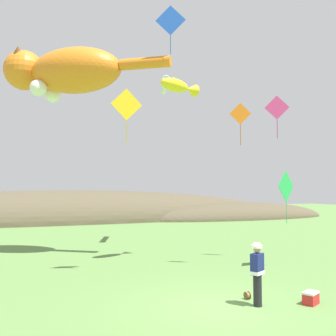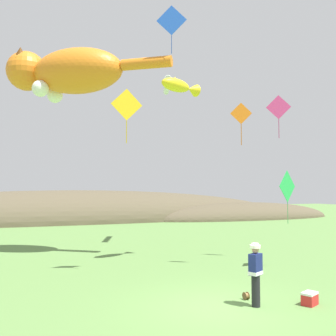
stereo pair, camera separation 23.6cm
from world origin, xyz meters
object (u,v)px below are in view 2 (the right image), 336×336
(kite_spool, at_px, (246,296))
(kite_fish_windsock, at_px, (180,86))
(kite_tube_streamer, at_px, (167,86))
(kite_diamond_orange, at_px, (241,114))
(kite_giant_cat, at_px, (66,72))
(festival_attendant, at_px, (256,272))
(picnic_cooler, at_px, (310,299))
(kite_diamond_green, at_px, (287,187))
(kite_diamond_gold, at_px, (127,105))
(kite_diamond_pink, at_px, (279,108))
(kite_diamond_blue, at_px, (172,21))

(kite_spool, xyz_separation_m, kite_fish_windsock, (0.40, 5.95, 7.99))
(kite_fish_windsock, xyz_separation_m, kite_tube_streamer, (1.51, 5.47, 1.62))
(kite_diamond_orange, bearing_deg, kite_giant_cat, 136.91)
(kite_giant_cat, height_order, kite_fish_windsock, kite_giant_cat)
(festival_attendant, xyz_separation_m, kite_giant_cat, (-4.17, 10.59, 8.43))
(picnic_cooler, distance_m, kite_tube_streamer, 15.76)
(festival_attendant, relative_size, picnic_cooler, 3.06)
(kite_fish_windsock, distance_m, kite_diamond_green, 6.63)
(festival_attendant, height_order, kite_giant_cat, kite_giant_cat)
(kite_fish_windsock, bearing_deg, kite_spool, -93.83)
(festival_attendant, bearing_deg, kite_diamond_gold, 115.62)
(kite_spool, bearing_deg, kite_diamond_pink, 42.95)
(picnic_cooler, bearing_deg, kite_diamond_gold, 125.71)
(festival_attendant, distance_m, kite_fish_windsock, 9.77)
(picnic_cooler, distance_m, kite_fish_windsock, 10.66)
(festival_attendant, height_order, kite_diamond_blue, kite_diamond_blue)
(kite_tube_streamer, bearing_deg, kite_fish_windsock, -105.45)
(picnic_cooler, bearing_deg, kite_diamond_pink, 58.44)
(festival_attendant, bearing_deg, kite_diamond_orange, 61.33)
(kite_diamond_gold, height_order, kite_diamond_blue, kite_diamond_blue)
(kite_tube_streamer, height_order, kite_diamond_pink, kite_tube_streamer)
(kite_tube_streamer, bearing_deg, kite_spool, -99.50)
(kite_diamond_orange, xyz_separation_m, kite_diamond_blue, (-2.16, 2.56, 4.82))
(picnic_cooler, relative_size, kite_diamond_orange, 0.32)
(festival_attendant, relative_size, kite_diamond_orange, 0.97)
(kite_tube_streamer, distance_m, kite_diamond_pink, 7.91)
(picnic_cooler, relative_size, kite_giant_cat, 0.08)
(kite_diamond_pink, bearing_deg, picnic_cooler, -121.56)
(kite_spool, height_order, kite_diamond_pink, kite_diamond_pink)
(kite_fish_windsock, xyz_separation_m, kite_diamond_gold, (-2.95, -1.57, -1.47))
(kite_tube_streamer, height_order, kite_diamond_orange, kite_tube_streamer)
(kite_diamond_orange, bearing_deg, kite_diamond_pink, 17.35)
(kite_spool, bearing_deg, kite_diamond_blue, 88.69)
(kite_giant_cat, bearing_deg, kite_diamond_blue, -39.10)
(kite_fish_windsock, xyz_separation_m, kite_diamond_pink, (4.49, -1.40, -0.93))
(festival_attendant, xyz_separation_m, kite_spool, (0.12, 0.69, -0.84))
(kite_fish_windsock, height_order, kite_diamond_gold, kite_fish_windsock)
(kite_spool, relative_size, kite_diamond_blue, 0.09)
(kite_diamond_gold, bearing_deg, kite_tube_streamer, 57.64)
(picnic_cooler, height_order, kite_giant_cat, kite_giant_cat)
(kite_diamond_pink, bearing_deg, kite_diamond_blue, 159.71)
(kite_giant_cat, distance_m, kite_diamond_green, 12.36)
(festival_attendant, relative_size, kite_giant_cat, 0.23)
(picnic_cooler, distance_m, kite_giant_cat, 15.45)
(kite_spool, xyz_separation_m, kite_tube_streamer, (1.91, 11.42, 9.61))
(kite_giant_cat, relative_size, kite_diamond_green, 3.41)
(picnic_cooler, relative_size, kite_tube_streamer, 0.20)
(kite_giant_cat, relative_size, kite_diamond_pink, 3.76)
(kite_diamond_green, bearing_deg, kite_giant_cat, 141.71)
(picnic_cooler, relative_size, kite_diamond_gold, 0.27)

